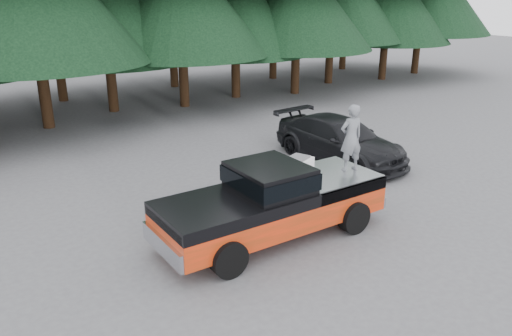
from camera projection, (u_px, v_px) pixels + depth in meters
ground at (240, 256)px, 11.62m from camera, size 120.00×120.00×0.00m
pickup_truck at (272, 212)px, 12.32m from camera, size 6.00×2.04×1.33m
truck_cab at (270, 177)px, 11.94m from camera, size 1.66×1.90×0.59m
air_compressor at (298, 168)px, 12.68m from camera, size 0.86×0.80×0.48m
man_on_bed at (351, 138)px, 12.96m from camera, size 0.71×0.52×1.78m
parked_car at (340, 140)px, 17.84m from camera, size 2.54×5.47×1.55m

